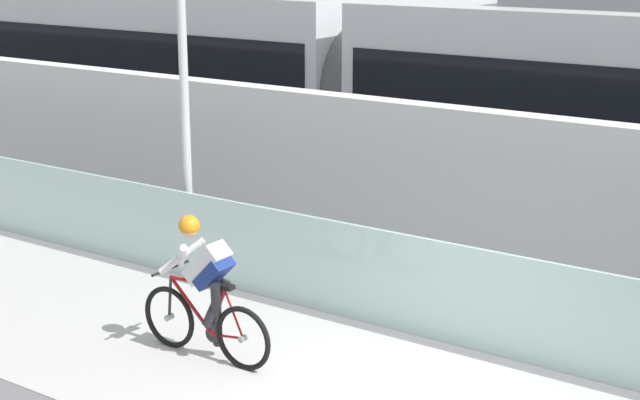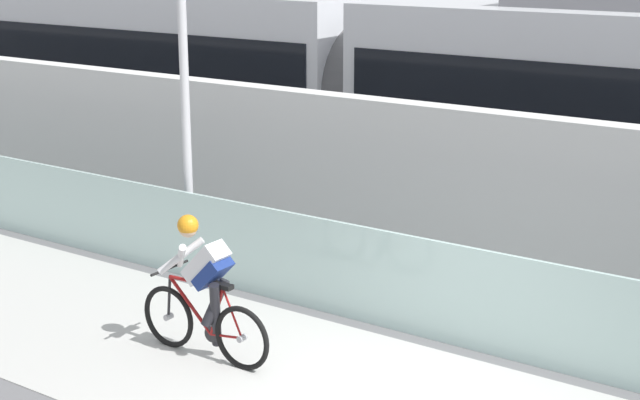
# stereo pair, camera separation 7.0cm
# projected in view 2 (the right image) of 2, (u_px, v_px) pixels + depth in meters

# --- Properties ---
(glass_parapet) EXTENTS (32.00, 0.05, 1.19)m
(glass_parapet) POSITION_uv_depth(u_px,v_px,m) (463.00, 297.00, 10.61)
(glass_parapet) COLOR silver
(glass_parapet) RESTS_ON ground
(concrete_barrier_wall) EXTENTS (32.00, 0.36, 2.37)m
(concrete_barrier_wall) POSITION_uv_depth(u_px,v_px,m) (528.00, 209.00, 11.89)
(concrete_barrier_wall) COLOR silver
(concrete_barrier_wall) RESTS_ON ground
(tram_rail_near) EXTENTS (32.00, 0.08, 0.01)m
(tram_rail_near) POSITION_uv_depth(u_px,v_px,m) (588.00, 247.00, 14.19)
(tram_rail_near) COLOR #595654
(tram_rail_near) RESTS_ON ground
(tram_rail_far) EXTENTS (32.00, 0.08, 0.01)m
(tram_rail_far) POSITION_uv_depth(u_px,v_px,m) (618.00, 224.00, 15.33)
(tram_rail_far) COLOR #595654
(tram_rail_far) RESTS_ON ground
(tram) EXTENTS (22.56, 2.54, 3.81)m
(tram) POSITION_uv_depth(u_px,v_px,m) (369.00, 89.00, 16.57)
(tram) COLOR silver
(tram) RESTS_ON ground
(cyclist_on_bike) EXTENTS (1.77, 0.58, 1.61)m
(cyclist_on_bike) POSITION_uv_depth(u_px,v_px,m) (203.00, 291.00, 10.27)
(cyclist_on_bike) COLOR black
(cyclist_on_bike) RESTS_ON ground
(lamp_post_antenna) EXTENTS (0.28, 0.28, 5.20)m
(lamp_post_antenna) POSITION_uv_depth(u_px,v_px,m) (182.00, 30.00, 12.45)
(lamp_post_antenna) COLOR gray
(lamp_post_antenna) RESTS_ON ground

